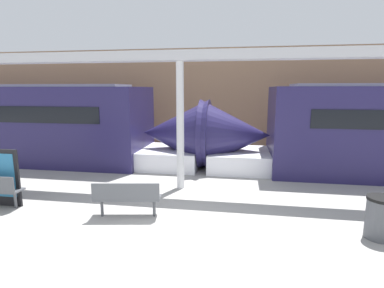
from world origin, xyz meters
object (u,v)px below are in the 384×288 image
bench_near (127,196)px  trash_bin (381,218)px  train_right (3,124)px  support_column_near (180,127)px

bench_near → trash_bin: (5.46, -0.11, -0.09)m
train_right → trash_bin: size_ratio=20.14×
bench_near → support_column_near: (0.81, 2.35, 1.37)m
train_right → bench_near: 9.05m
train_right → support_column_near: bearing=-17.4°
bench_near → trash_bin: 5.47m
train_right → trash_bin: (12.97, -5.07, -1.08)m
train_right → support_column_near: (8.32, -2.61, 0.39)m
train_right → bench_near: train_right is taller
trash_bin → bench_near: bearing=178.8°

